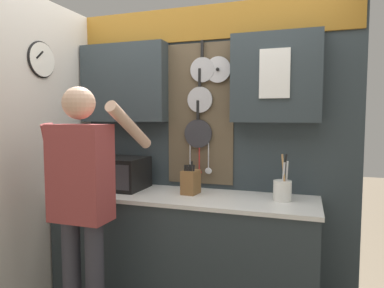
{
  "coord_description": "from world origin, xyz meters",
  "views": [
    {
      "loc": [
        0.9,
        -2.45,
        1.51
      ],
      "look_at": [
        0.02,
        0.19,
        1.29
      ],
      "focal_mm": 32.0,
      "sensor_mm": 36.0,
      "label": 1
    }
  ],
  "objects_px": {
    "utensil_crock": "(282,190)",
    "person": "(82,193)",
    "microwave": "(115,173)",
    "knife_block": "(191,182)"
  },
  "relations": [
    {
      "from": "utensil_crock",
      "to": "person",
      "type": "xyz_separation_m",
      "value": [
        -1.22,
        -0.64,
        0.03
      ]
    },
    {
      "from": "knife_block",
      "to": "person",
      "type": "height_order",
      "value": "person"
    },
    {
      "from": "utensil_crock",
      "to": "person",
      "type": "relative_size",
      "value": 0.2
    },
    {
      "from": "microwave",
      "to": "person",
      "type": "xyz_separation_m",
      "value": [
        0.14,
        -0.64,
        -0.02
      ]
    },
    {
      "from": "utensil_crock",
      "to": "microwave",
      "type": "bearing_deg",
      "value": -179.93
    },
    {
      "from": "microwave",
      "to": "person",
      "type": "height_order",
      "value": "person"
    },
    {
      "from": "person",
      "to": "microwave",
      "type": "bearing_deg",
      "value": 102.74
    },
    {
      "from": "person",
      "to": "utensil_crock",
      "type": "bearing_deg",
      "value": 27.67
    },
    {
      "from": "knife_block",
      "to": "utensil_crock",
      "type": "relative_size",
      "value": 0.78
    },
    {
      "from": "utensil_crock",
      "to": "person",
      "type": "bearing_deg",
      "value": -152.33
    }
  ]
}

